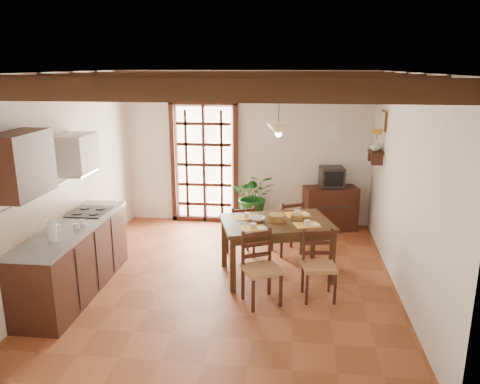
# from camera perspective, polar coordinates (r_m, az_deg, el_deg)

# --- Properties ---
(ground_plane) EXTENTS (5.00, 5.00, 0.00)m
(ground_plane) POSITION_cam_1_polar(r_m,az_deg,el_deg) (6.65, -1.27, -10.49)
(ground_plane) COLOR brown
(room_shell) EXTENTS (4.52, 5.02, 2.81)m
(room_shell) POSITION_cam_1_polar(r_m,az_deg,el_deg) (6.09, -1.37, 5.10)
(room_shell) COLOR silver
(room_shell) RESTS_ON ground_plane
(ceiling_beams) EXTENTS (4.50, 4.34, 0.20)m
(ceiling_beams) POSITION_cam_1_polar(r_m,az_deg,el_deg) (6.00, -1.42, 13.34)
(ceiling_beams) COLOR black
(ceiling_beams) RESTS_ON room_shell
(french_door) EXTENTS (1.26, 0.11, 2.32)m
(french_door) POSITION_cam_1_polar(r_m,az_deg,el_deg) (8.71, -4.37, 3.85)
(french_door) COLOR white
(french_door) RESTS_ON ground_plane
(kitchen_counter) EXTENTS (0.64, 2.25, 1.38)m
(kitchen_counter) POSITION_cam_1_polar(r_m,az_deg,el_deg) (6.48, -19.59, -7.55)
(kitchen_counter) COLOR #32170F
(kitchen_counter) RESTS_ON ground_plane
(upper_cabinet) EXTENTS (0.35, 0.80, 0.70)m
(upper_cabinet) POSITION_cam_1_polar(r_m,az_deg,el_deg) (5.57, -25.04, 3.06)
(upper_cabinet) COLOR #32170F
(upper_cabinet) RESTS_ON room_shell
(range_hood) EXTENTS (0.38, 0.60, 0.54)m
(range_hood) POSITION_cam_1_polar(r_m,az_deg,el_deg) (6.65, -19.25, 4.40)
(range_hood) COLOR white
(range_hood) RESTS_ON room_shell
(counter_items) EXTENTS (0.50, 1.43, 0.25)m
(counter_items) POSITION_cam_1_polar(r_m,az_deg,el_deg) (6.40, -19.62, -3.23)
(counter_items) COLOR black
(counter_items) RESTS_ON kitchen_counter
(dining_table) EXTENTS (1.68, 1.32, 0.80)m
(dining_table) POSITION_cam_1_polar(r_m,az_deg,el_deg) (6.52, 4.43, -4.42)
(dining_table) COLOR #3B2613
(dining_table) RESTS_ON ground_plane
(chair_near_left) EXTENTS (0.56, 0.55, 0.92)m
(chair_near_left) POSITION_cam_1_polar(r_m,az_deg,el_deg) (5.92, 2.59, -10.81)
(chair_near_left) COLOR #AD7649
(chair_near_left) RESTS_ON ground_plane
(chair_near_right) EXTENTS (0.46, 0.44, 0.88)m
(chair_near_right) POSITION_cam_1_polar(r_m,az_deg,el_deg) (6.11, 9.52, -10.26)
(chair_near_right) COLOR #AD7649
(chair_near_right) RESTS_ON ground_plane
(chair_far_left) EXTENTS (0.50, 0.49, 0.84)m
(chair_far_left) POSITION_cam_1_polar(r_m,az_deg,el_deg) (7.30, 0.09, -5.85)
(chair_far_left) COLOR #AD7649
(chair_far_left) RESTS_ON ground_plane
(chair_far_right) EXTENTS (0.54, 0.53, 0.88)m
(chair_far_right) POSITION_cam_1_polar(r_m,az_deg,el_deg) (7.44, 5.74, -5.39)
(chair_far_right) COLOR #AD7649
(chair_far_right) RESTS_ON ground_plane
(table_setting) EXTENTS (1.08, 0.72, 0.10)m
(table_setting) POSITION_cam_1_polar(r_m,az_deg,el_deg) (6.46, 4.46, -2.88)
(table_setting) COLOR gold
(table_setting) RESTS_ON dining_table
(table_bowl) EXTENTS (0.24, 0.24, 0.05)m
(table_bowl) POSITION_cam_1_polar(r_m,az_deg,el_deg) (6.47, 2.06, -3.32)
(table_bowl) COLOR white
(table_bowl) RESTS_ON dining_table
(sideboard) EXTENTS (1.01, 0.63, 0.79)m
(sideboard) POSITION_cam_1_polar(r_m,az_deg,el_deg) (8.56, 10.92, -1.97)
(sideboard) COLOR #32170F
(sideboard) RESTS_ON ground_plane
(crt_tv) EXTENTS (0.45, 0.42, 0.35)m
(crt_tv) POSITION_cam_1_polar(r_m,az_deg,el_deg) (8.41, 11.13, 1.85)
(crt_tv) COLOR black
(crt_tv) RESTS_ON sideboard
(fuse_box) EXTENTS (0.25, 0.03, 0.32)m
(fuse_box) POSITION_cam_1_polar(r_m,az_deg,el_deg) (8.52, 11.09, 7.28)
(fuse_box) COLOR white
(fuse_box) RESTS_ON room_shell
(plant_pot) EXTENTS (0.33, 0.33, 0.20)m
(plant_pot) POSITION_cam_1_polar(r_m,az_deg,el_deg) (8.60, 1.71, -3.62)
(plant_pot) COLOR maroon
(plant_pot) RESTS_ON ground_plane
(potted_plant) EXTENTS (2.09, 1.83, 2.19)m
(potted_plant) POSITION_cam_1_polar(r_m,az_deg,el_deg) (8.46, 1.74, -0.67)
(potted_plant) COLOR #144C19
(potted_plant) RESTS_ON ground_plane
(wall_shelf) EXTENTS (0.20, 0.42, 0.20)m
(wall_shelf) POSITION_cam_1_polar(r_m,az_deg,el_deg) (7.78, 16.20, 4.43)
(wall_shelf) COLOR #32170F
(wall_shelf) RESTS_ON room_shell
(shelf_vase) EXTENTS (0.15, 0.15, 0.15)m
(shelf_vase) POSITION_cam_1_polar(r_m,az_deg,el_deg) (7.75, 16.27, 5.44)
(shelf_vase) COLOR #B2BFB2
(shelf_vase) RESTS_ON wall_shelf
(shelf_flowers) EXTENTS (0.14, 0.14, 0.36)m
(shelf_flowers) POSITION_cam_1_polar(r_m,az_deg,el_deg) (7.72, 16.39, 6.96)
(shelf_flowers) COLOR gold
(shelf_flowers) RESTS_ON shelf_vase
(framed_picture) EXTENTS (0.03, 0.32, 0.32)m
(framed_picture) POSITION_cam_1_polar(r_m,az_deg,el_deg) (7.71, 17.11, 8.33)
(framed_picture) COLOR brown
(framed_picture) RESTS_ON room_shell
(pendant_lamp) EXTENTS (0.36, 0.36, 0.84)m
(pendant_lamp) POSITION_cam_1_polar(r_m,az_deg,el_deg) (6.30, 4.72, 7.80)
(pendant_lamp) COLOR black
(pendant_lamp) RESTS_ON room_shell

